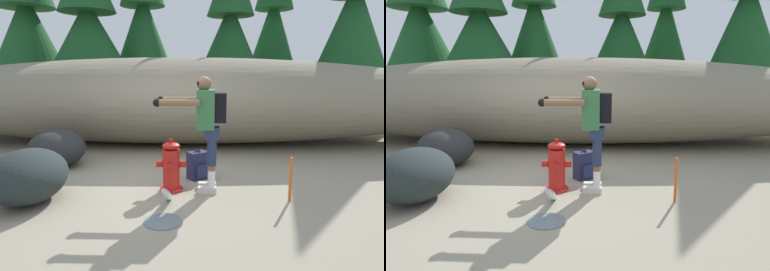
# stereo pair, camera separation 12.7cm
# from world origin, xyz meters

# --- Properties ---
(ground_plane) EXTENTS (56.00, 56.00, 0.04)m
(ground_plane) POSITION_xyz_m (0.00, 0.00, -0.02)
(ground_plane) COLOR gray
(dirt_embankment) EXTENTS (14.75, 3.20, 2.01)m
(dirt_embankment) POSITION_xyz_m (0.00, 3.33, 1.00)
(dirt_embankment) COLOR gray
(dirt_embankment) RESTS_ON ground_plane
(fire_hydrant) EXTENTS (0.42, 0.38, 0.75)m
(fire_hydrant) POSITION_xyz_m (0.23, -0.11, 0.35)
(fire_hydrant) COLOR red
(fire_hydrant) RESTS_ON ground_plane
(hydrant_water_jet) EXTENTS (0.44, 1.12, 0.55)m
(hydrant_water_jet) POSITION_xyz_m (0.23, -0.79, 0.13)
(hydrant_water_jet) COLOR silver
(hydrant_water_jet) RESTS_ON ground_plane
(utility_worker) EXTENTS (0.98, 0.55, 1.63)m
(utility_worker) POSITION_xyz_m (0.72, -0.10, 1.03)
(utility_worker) COLOR beige
(utility_worker) RESTS_ON ground_plane
(spare_backpack) EXTENTS (0.36, 0.36, 0.47)m
(spare_backpack) POSITION_xyz_m (0.60, 0.44, 0.22)
(spare_backpack) COLOR #23284C
(spare_backpack) RESTS_ON ground_plane
(boulder_mid) EXTENTS (1.40, 1.40, 0.68)m
(boulder_mid) POSITION_xyz_m (-1.93, 1.06, 0.34)
(boulder_mid) COLOR #27292A
(boulder_mid) RESTS_ON ground_plane
(boulder_small) EXTENTS (0.98, 1.25, 0.70)m
(boulder_small) POSITION_xyz_m (-1.60, -0.59, 0.35)
(boulder_small) COLOR #222A2B
(boulder_small) RESTS_ON ground_plane
(pine_tree_far_left) EXTENTS (2.79, 2.79, 6.21)m
(pine_tree_far_left) POSITION_xyz_m (-4.88, 6.14, 3.21)
(pine_tree_far_left) COLOR #47331E
(pine_tree_far_left) RESTS_ON ground_plane
(pine_tree_left) EXTENTS (2.64, 2.64, 5.38)m
(pine_tree_left) POSITION_xyz_m (-2.78, 5.66, 3.07)
(pine_tree_left) COLOR #47331E
(pine_tree_left) RESTS_ON ground_plane
(pine_tree_center) EXTENTS (2.33, 2.33, 6.48)m
(pine_tree_center) POSITION_xyz_m (-1.39, 7.17, 3.40)
(pine_tree_center) COLOR #47331E
(pine_tree_center) RESTS_ON ground_plane
(pine_tree_right) EXTENTS (2.50, 2.50, 5.89)m
(pine_tree_right) POSITION_xyz_m (1.60, 7.43, 3.16)
(pine_tree_right) COLOR #47331E
(pine_tree_right) RESTS_ON ground_plane
(pine_tree_far_right) EXTENTS (2.23, 2.23, 6.86)m
(pine_tree_far_right) POSITION_xyz_m (3.35, 8.84, 3.51)
(pine_tree_far_right) COLOR #47331E
(pine_tree_far_right) RESTS_ON ground_plane
(pine_tree_ridge_end) EXTENTS (2.69, 2.69, 7.03)m
(pine_tree_ridge_end) POSITION_xyz_m (5.60, 7.00, 3.60)
(pine_tree_ridge_end) COLOR #47331E
(pine_tree_ridge_end) RESTS_ON ground_plane
(survey_stake) EXTENTS (0.04, 0.04, 0.60)m
(survey_stake) POSITION_xyz_m (1.82, -0.47, 0.30)
(survey_stake) COLOR #E55914
(survey_stake) RESTS_ON ground_plane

